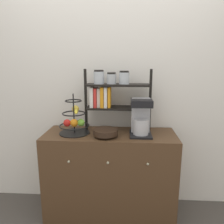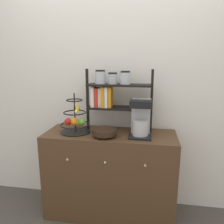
# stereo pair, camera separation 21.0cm
# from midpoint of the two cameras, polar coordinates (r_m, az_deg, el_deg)

# --- Properties ---
(wall_back) EXTENTS (7.00, 0.05, 2.60)m
(wall_back) POSITION_cam_midpoint_polar(r_m,az_deg,el_deg) (2.34, -2.63, 6.34)
(wall_back) COLOR silver
(wall_back) RESTS_ON ground_plane
(sideboard) EXTENTS (1.29, 0.50, 0.88)m
(sideboard) POSITION_cam_midpoint_polar(r_m,az_deg,el_deg) (2.33, -3.21, -15.98)
(sideboard) COLOR #4C331E
(sideboard) RESTS_ON ground_plane
(coffee_maker) EXTENTS (0.21, 0.26, 0.35)m
(coffee_maker) POSITION_cam_midpoint_polar(r_m,az_deg,el_deg) (2.09, 4.69, -1.29)
(coffee_maker) COLOR black
(coffee_maker) RESTS_ON sideboard
(fruit_stand) EXTENTS (0.30, 0.30, 0.39)m
(fruit_stand) POSITION_cam_midpoint_polar(r_m,az_deg,el_deg) (2.17, -12.56, -2.36)
(fruit_stand) COLOR black
(fruit_stand) RESTS_ON sideboard
(wooden_bowl) EXTENTS (0.23, 0.23, 0.07)m
(wooden_bowl) POSITION_cam_midpoint_polar(r_m,az_deg,el_deg) (2.05, -4.64, -5.35)
(wooden_bowl) COLOR black
(wooden_bowl) RESTS_ON sideboard
(shelf_hutch) EXTENTS (0.67, 0.20, 0.62)m
(shelf_hutch) POSITION_cam_midpoint_polar(r_m,az_deg,el_deg) (2.18, -3.41, 5.21)
(shelf_hutch) COLOR black
(shelf_hutch) RESTS_ON sideboard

